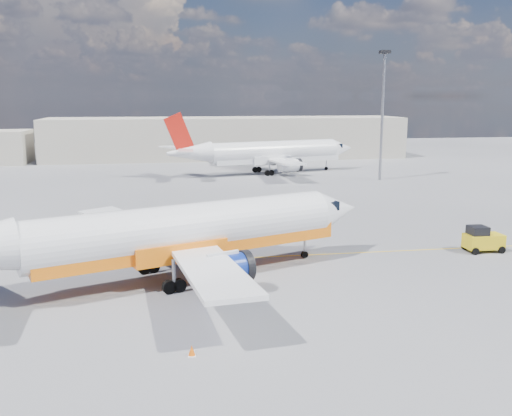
{
  "coord_description": "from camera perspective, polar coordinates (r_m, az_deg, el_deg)",
  "views": [
    {
      "loc": [
        -7.39,
        -38.61,
        12.15
      ],
      "look_at": [
        -0.36,
        4.83,
        3.5
      ],
      "focal_mm": 40.0,
      "sensor_mm": 36.0,
      "label": 1
    }
  ],
  "objects": [
    {
      "name": "taxi_line",
      "position": [
        43.97,
        0.85,
        -4.91
      ],
      "size": [
        70.0,
        0.15,
        0.01
      ],
      "primitive_type": "cube",
      "color": "yellow",
      "rests_on": "ground"
    },
    {
      "name": "traffic_cone",
      "position": [
        28.08,
        -6.44,
        -13.99
      ],
      "size": [
        0.39,
        0.39,
        0.54
      ],
      "color": "white",
      "rests_on": "ground"
    },
    {
      "name": "second_jet",
      "position": [
        90.79,
        1.24,
        5.52
      ],
      "size": [
        32.7,
        24.95,
        9.89
      ],
      "rotation": [
        0.0,
        0.0,
        0.27
      ],
      "color": "white",
      "rests_on": "ground"
    },
    {
      "name": "main_jet",
      "position": [
        38.05,
        -8.35,
        -2.51
      ],
      "size": [
        32.01,
        24.21,
        9.78
      ],
      "rotation": [
        0.0,
        0.0,
        0.37
      ],
      "color": "white",
      "rests_on": "ground"
    },
    {
      "name": "floodlight_mast",
      "position": [
        85.23,
        12.56,
        10.16
      ],
      "size": [
        1.35,
        1.35,
        18.52
      ],
      "color": "gray",
      "rests_on": "ground"
    },
    {
      "name": "terminal_main",
      "position": [
        114.57,
        -2.98,
        7.03
      ],
      "size": [
        70.0,
        14.0,
        8.0
      ],
      "primitive_type": "cube",
      "color": "beige",
      "rests_on": "ground"
    },
    {
      "name": "gse_tug",
      "position": [
        48.67,
        21.71,
        -2.94
      ],
      "size": [
        2.96,
        1.85,
        2.09
      ],
      "rotation": [
        0.0,
        0.0,
        0.01
      ],
      "color": "black",
      "rests_on": "ground"
    },
    {
      "name": "ground",
      "position": [
        41.14,
        1.58,
        -6.06
      ],
      "size": [
        240.0,
        240.0,
        0.0
      ],
      "primitive_type": "plane",
      "color": "#57575C",
      "rests_on": "ground"
    }
  ]
}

